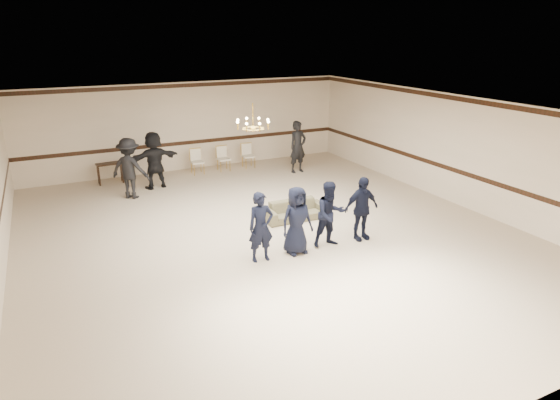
{
  "coord_description": "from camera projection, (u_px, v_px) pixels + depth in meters",
  "views": [
    {
      "loc": [
        -4.8,
        -10.33,
        4.92
      ],
      "look_at": [
        0.03,
        -0.5,
        1.07
      ],
      "focal_mm": 30.97,
      "sensor_mm": 36.0,
      "label": 1
    }
  ],
  "objects": [
    {
      "name": "room",
      "position": [
        270.0,
        174.0,
        11.84
      ],
      "size": [
        12.01,
        14.01,
        3.21
      ],
      "color": "beige",
      "rests_on": "ground"
    },
    {
      "name": "chair_rail",
      "position": [
        191.0,
        142.0,
        17.96
      ],
      "size": [
        12.0,
        0.02,
        0.14
      ],
      "primitive_type": "cube",
      "color": "black",
      "rests_on": "wall_back"
    },
    {
      "name": "crown_molding",
      "position": [
        187.0,
        85.0,
        17.27
      ],
      "size": [
        12.0,
        0.02,
        0.14
      ],
      "primitive_type": "cube",
      "color": "black",
      "rests_on": "wall_back"
    },
    {
      "name": "chandelier",
      "position": [
        253.0,
        116.0,
        12.27
      ],
      "size": [
        0.94,
        0.94,
        0.89
      ],
      "primitive_type": null,
      "color": "gold",
      "rests_on": "ceiling"
    },
    {
      "name": "boy_a",
      "position": [
        261.0,
        227.0,
        10.71
      ],
      "size": [
        0.61,
        0.42,
        1.61
      ],
      "primitive_type": "imported",
      "rotation": [
        0.0,
        0.0,
        -0.05
      ],
      "color": "black",
      "rests_on": "floor"
    },
    {
      "name": "boy_b",
      "position": [
        297.0,
        220.0,
        11.08
      ],
      "size": [
        0.81,
        0.55,
        1.61
      ],
      "primitive_type": "imported",
      "rotation": [
        0.0,
        0.0,
        0.05
      ],
      "color": "black",
      "rests_on": "floor"
    },
    {
      "name": "boy_c",
      "position": [
        330.0,
        214.0,
        11.45
      ],
      "size": [
        0.81,
        0.64,
        1.61
      ],
      "primitive_type": "imported",
      "rotation": [
        0.0,
        0.0,
        -0.04
      ],
      "color": "black",
      "rests_on": "floor"
    },
    {
      "name": "boy_d",
      "position": [
        361.0,
        208.0,
        11.83
      ],
      "size": [
        0.95,
        0.4,
        1.61
      ],
      "primitive_type": "imported",
      "rotation": [
        0.0,
        0.0,
        -0.01
      ],
      "color": "black",
      "rests_on": "floor"
    },
    {
      "name": "settee",
      "position": [
        295.0,
        210.0,
        13.28
      ],
      "size": [
        1.76,
        0.73,
        0.51
      ],
      "primitive_type": "imported",
      "rotation": [
        0.0,
        0.0,
        -0.03
      ],
      "color": "#686445",
      "rests_on": "floor"
    },
    {
      "name": "adult_left",
      "position": [
        130.0,
        168.0,
        14.76
      ],
      "size": [
        1.39,
        1.32,
        1.89
      ],
      "primitive_type": "imported",
      "rotation": [
        0.0,
        0.0,
        2.45
      ],
      "color": "black",
      "rests_on": "floor"
    },
    {
      "name": "adult_mid",
      "position": [
        154.0,
        160.0,
        15.72
      ],
      "size": [
        1.81,
        0.81,
        1.89
      ],
      "primitive_type": "imported",
      "rotation": [
        0.0,
        0.0,
        3.29
      ],
      "color": "black",
      "rests_on": "floor"
    },
    {
      "name": "adult_right",
      "position": [
        298.0,
        147.0,
        17.51
      ],
      "size": [
        0.75,
        0.55,
        1.89
      ],
      "primitive_type": "imported",
      "rotation": [
        0.0,
        0.0,
        0.15
      ],
      "color": "black",
      "rests_on": "floor"
    },
    {
      "name": "banquet_chair_left",
      "position": [
        197.0,
        162.0,
        17.43
      ],
      "size": [
        0.45,
        0.45,
        0.9
      ],
      "primitive_type": null,
      "rotation": [
        0.0,
        0.0,
        -0.03
      ],
      "color": "beige",
      "rests_on": "floor"
    },
    {
      "name": "banquet_chair_mid",
      "position": [
        224.0,
        159.0,
        17.85
      ],
      "size": [
        0.45,
        0.45,
        0.9
      ],
      "primitive_type": null,
      "rotation": [
        0.0,
        0.0,
        0.03
      ],
      "color": "beige",
      "rests_on": "floor"
    },
    {
      "name": "banquet_chair_right",
      "position": [
        248.0,
        156.0,
        18.26
      ],
      "size": [
        0.47,
        0.47,
        0.9
      ],
      "primitive_type": null,
      "rotation": [
        0.0,
        0.0,
        -0.09
      ],
      "color": "beige",
      "rests_on": "floor"
    },
    {
      "name": "console_table",
      "position": [
        110.0,
        173.0,
        16.38
      ],
      "size": [
        0.88,
        0.43,
        0.71
      ],
      "primitive_type": "cube",
      "rotation": [
        0.0,
        0.0,
        0.08
      ],
      "color": "black",
      "rests_on": "floor"
    }
  ]
}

